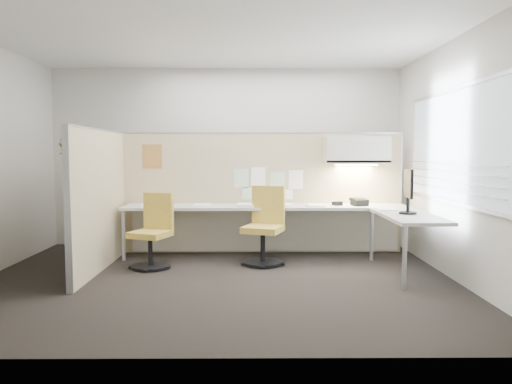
{
  "coord_description": "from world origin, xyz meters",
  "views": [
    {
      "loc": [
        0.41,
        -5.73,
        1.48
      ],
      "look_at": [
        0.46,
        0.8,
        0.96
      ],
      "focal_mm": 35.0,
      "sensor_mm": 36.0,
      "label": 1
    }
  ],
  "objects_px": {
    "chair_left": "(153,233)",
    "chair_right": "(265,228)",
    "desk": "(290,216)",
    "monitor": "(408,188)",
    "phone": "(359,202)"
  },
  "relations": [
    {
      "from": "chair_right",
      "to": "chair_left",
      "type": "bearing_deg",
      "value": -152.2
    },
    {
      "from": "chair_left",
      "to": "monitor",
      "type": "relative_size",
      "value": 1.73
    },
    {
      "from": "chair_left",
      "to": "chair_right",
      "type": "relative_size",
      "value": 0.93
    },
    {
      "from": "phone",
      "to": "chair_right",
      "type": "bearing_deg",
      "value": 179.53
    },
    {
      "from": "desk",
      "to": "chair_left",
      "type": "xyz_separation_m",
      "value": [
        -1.8,
        -0.5,
        -0.16
      ]
    },
    {
      "from": "desk",
      "to": "phone",
      "type": "bearing_deg",
      "value": 6.67
    },
    {
      "from": "desk",
      "to": "chair_right",
      "type": "relative_size",
      "value": 3.94
    },
    {
      "from": "desk",
      "to": "chair_left",
      "type": "height_order",
      "value": "chair_left"
    },
    {
      "from": "chair_left",
      "to": "chair_right",
      "type": "xyz_separation_m",
      "value": [
        1.44,
        0.2,
        0.03
      ]
    },
    {
      "from": "desk",
      "to": "chair_right",
      "type": "bearing_deg",
      "value": -139.97
    },
    {
      "from": "phone",
      "to": "chair_left",
      "type": "bearing_deg",
      "value": 174.79
    },
    {
      "from": "chair_left",
      "to": "chair_right",
      "type": "height_order",
      "value": "chair_right"
    },
    {
      "from": "chair_left",
      "to": "chair_right",
      "type": "bearing_deg",
      "value": 28.46
    },
    {
      "from": "chair_left",
      "to": "chair_right",
      "type": "distance_m",
      "value": 1.46
    },
    {
      "from": "chair_right",
      "to": "monitor",
      "type": "height_order",
      "value": "monitor"
    }
  ]
}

